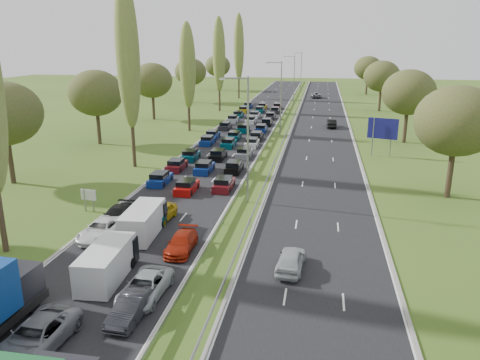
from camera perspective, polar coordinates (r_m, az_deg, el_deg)
The scene contains 24 objects.
ground at distance 81.10m, azimuth 5.02°, elevation 5.78°, with size 260.00×260.00×0.00m, color #37541A.
near_carriageway at distance 84.35m, azimuth 0.58°, elevation 6.26°, with size 10.50×215.00×0.04m, color black.
far_carriageway at distance 83.28m, azimuth 9.83°, elevation 5.89°, with size 10.50×215.00×0.04m, color black.
central_reservation at distance 83.45m, azimuth 5.18°, elevation 6.46°, with size 2.36×215.00×0.32m.
lamp_columns at distance 78.23m, azimuth 5.00°, elevation 9.84°, with size 0.18×140.18×12.00m.
poplar_row at distance 71.33m, azimuth -8.92°, elevation 14.22°, with size 2.80×127.80×22.44m.
woodland_left at distance 70.72m, azimuth -18.42°, elevation 9.74°, with size 8.00×166.00×11.10m.
woodland_right at distance 67.73m, azimuth 21.03°, elevation 9.23°, with size 8.00×153.00×11.10m.
traffic_queue_fill at distance 79.52m, azimuth -0.00°, elevation 5.95°, with size 9.07×68.82×0.80m.
near_car_2 at distance 38.75m, azimuth -16.55°, elevation -5.77°, with size 2.37×5.13×1.43m, color white.
near_car_3 at distance 41.50m, azimuth -14.81°, elevation -4.18°, with size 1.92×4.73×1.37m, color black.
near_car_6 at distance 26.71m, azimuth -23.66°, elevation -17.12°, with size 2.51×5.45×1.51m, color slate.
near_car_7 at distance 38.88m, azimuth -11.39°, elevation -5.28°, with size 2.05×5.05×1.47m, color #054D49.
near_car_8 at distance 41.25m, azimuth -9.48°, elevation -3.95°, with size 1.64×4.08×1.39m, color #A8880B.
near_car_9 at distance 27.79m, azimuth -13.12°, elevation -14.86°, with size 1.42×4.08×1.34m, color black.
near_car_10 at distance 29.61m, azimuth -11.53°, elevation -12.64°, with size 2.28×4.94×1.37m, color #A3AAAC.
near_car_11 at distance 35.21m, azimuth -7.16°, elevation -7.60°, with size 1.82×4.47×1.30m, color #9A1C09.
far_car_0 at distance 32.38m, azimuth 6.21°, elevation -9.62°, with size 1.75×4.34×1.48m, color #A4AAAE.
far_car_1 at distance 87.18m, azimuth 11.09°, elevation 6.81°, with size 1.62×4.64×1.53m, color black.
far_car_2 at distance 134.12m, azimuth 9.26°, elevation 10.21°, with size 2.63×5.70×1.59m, color slate.
white_van_front at distance 32.17m, azimuth -15.77°, elevation -9.58°, with size 2.21×5.62×2.26m.
white_van_rear at distance 38.47m, azimuth -11.62°, elevation -4.87°, with size 2.24×5.71×2.29m.
info_sign at distance 44.80m, azimuth -17.98°, elevation -2.01°, with size 1.50×0.24×2.10m.
direction_sign at distance 65.94m, azimuth 17.00°, elevation 5.81°, with size 3.83×1.33×5.20m.
Camera 1 is at (11.13, 0.57, 14.94)m, focal length 35.00 mm.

